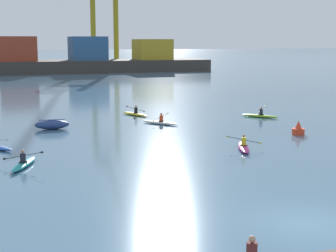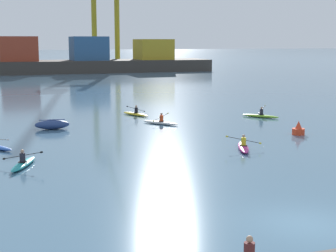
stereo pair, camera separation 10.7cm
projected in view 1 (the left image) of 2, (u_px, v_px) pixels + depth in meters
The scene contains 10 objects.
ground_plane at pixel (306, 224), 18.81m from camera, with size 800.00×800.00×0.00m, color #476B84.
container_barge at pixel (87, 60), 110.37m from camera, with size 53.14×11.33×7.65m.
gantry_crane_west_mid at pixel (105, 1), 118.19m from camera, with size 6.67×20.75×32.08m.
capsized_dinghy at pixel (52, 125), 39.00m from camera, with size 2.70×1.36×0.76m.
channel_buoy at pixel (298, 130), 36.75m from camera, with size 0.90×0.90×1.00m.
kayak_white at pixel (160, 122), 41.28m from camera, with size 2.54×3.07×0.95m.
kayak_yellow at pixel (135, 114), 46.21m from camera, with size 2.03×3.34×1.01m.
kayak_lime at pixel (260, 115), 45.09m from camera, with size 2.64×3.00×1.03m.
kayak_magenta at pixel (244, 147), 31.77m from camera, with size 2.10×3.37×0.95m.
kayak_teal at pixel (24, 163), 27.38m from camera, with size 2.10×3.37×0.95m.
Camera 1 is at (-10.72, -15.29, 6.65)m, focal length 54.58 mm.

